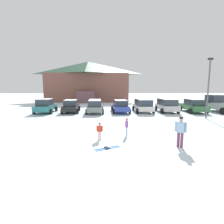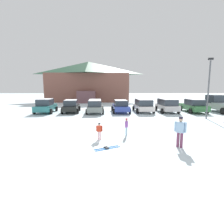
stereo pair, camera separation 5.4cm
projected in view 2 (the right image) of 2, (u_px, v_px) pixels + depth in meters
ground at (117, 161)px, 7.65m from camera, size 160.00×160.00×0.00m
ski_lodge at (89, 81)px, 39.73m from camera, size 18.09×11.23×8.79m
parked_teal_hatchback at (46, 106)px, 21.80m from camera, size 2.31×4.23×1.76m
parked_black_sedan at (71, 106)px, 22.24m from camera, size 2.35×4.39×1.60m
parked_grey_wagon at (95, 106)px, 21.87m from camera, size 2.31×4.80×1.63m
parked_blue_hatchback at (121, 106)px, 22.13m from camera, size 2.32×4.42×1.59m
parked_white_suv at (143, 105)px, 22.42m from camera, size 2.34×4.44×1.67m
parked_silver_wagon at (167, 105)px, 22.23m from camera, size 2.34×4.09×1.72m
parked_green_coupe at (194, 106)px, 22.29m from camera, size 2.27×4.56×1.70m
pickup_truck at (220, 104)px, 22.38m from camera, size 2.79×5.71×2.15m
skier_child_in_purple_jacket at (126, 126)px, 11.60m from camera, size 0.23×0.42×1.16m
skier_child_in_red_jacket at (99, 130)px, 10.68m from camera, size 0.39×0.18×1.05m
skier_adult_in_blue_parka at (180, 130)px, 9.29m from camera, size 0.53×0.43×1.67m
pair_of_skis at (107, 148)px, 9.23m from camera, size 1.42×0.92×0.08m
lamp_post at (209, 85)px, 17.36m from camera, size 0.44×0.24×6.02m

